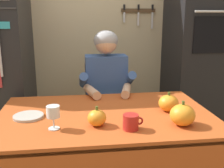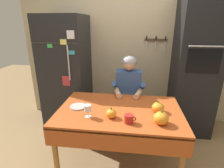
% 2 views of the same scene
% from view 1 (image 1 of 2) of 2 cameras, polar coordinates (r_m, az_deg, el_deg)
% --- Properties ---
extents(back_wall_assembly, '(3.70, 0.13, 2.60)m').
position_cam_1_polar(back_wall_assembly, '(2.93, -3.17, 12.93)').
color(back_wall_assembly, '#BCAD89').
rests_on(back_wall_assembly, ground).
extents(wall_oven, '(0.60, 0.64, 2.10)m').
position_cam_1_polar(wall_oven, '(2.87, 18.01, 7.23)').
color(wall_oven, black).
rests_on(wall_oven, ground).
extents(dining_table, '(1.40, 0.90, 0.74)m').
position_cam_1_polar(dining_table, '(1.80, -1.35, -8.93)').
color(dining_table, '#9E6B33').
rests_on(dining_table, ground).
extents(chair_behind_person, '(0.40, 0.40, 0.93)m').
position_cam_1_polar(chair_behind_person, '(2.60, -1.53, -4.96)').
color(chair_behind_person, brown).
rests_on(chair_behind_person, ground).
extents(seated_person, '(0.47, 0.55, 1.25)m').
position_cam_1_polar(seated_person, '(2.35, -1.09, -1.26)').
color(seated_person, '#38384C').
rests_on(seated_person, ground).
extents(coffee_mug, '(0.12, 0.09, 0.09)m').
position_cam_1_polar(coffee_mug, '(1.54, 4.04, -8.00)').
color(coffee_mug, '#B2231E').
rests_on(coffee_mug, dining_table).
extents(wine_glass, '(0.08, 0.08, 0.14)m').
position_cam_1_polar(wine_glass, '(1.56, -12.30, -5.95)').
color(wine_glass, white).
rests_on(wine_glass, dining_table).
extents(pumpkin_large, '(0.11, 0.11, 0.12)m').
position_cam_1_polar(pumpkin_large, '(1.58, -3.20, -7.15)').
color(pumpkin_large, orange).
rests_on(pumpkin_large, dining_table).
extents(pumpkin_medium, '(0.13, 0.13, 0.13)m').
position_cam_1_polar(pumpkin_medium, '(1.86, 11.83, -3.96)').
color(pumpkin_medium, orange).
rests_on(pumpkin_medium, dining_table).
extents(pumpkin_small, '(0.15, 0.15, 0.15)m').
position_cam_1_polar(pumpkin_small, '(1.64, 14.64, -6.33)').
color(pumpkin_small, orange).
rests_on(pumpkin_small, dining_table).
extents(serving_tray, '(0.19, 0.19, 0.02)m').
position_cam_1_polar(serving_tray, '(1.80, -17.22, -6.52)').
color(serving_tray, '#B7B2A8').
rests_on(serving_tray, dining_table).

